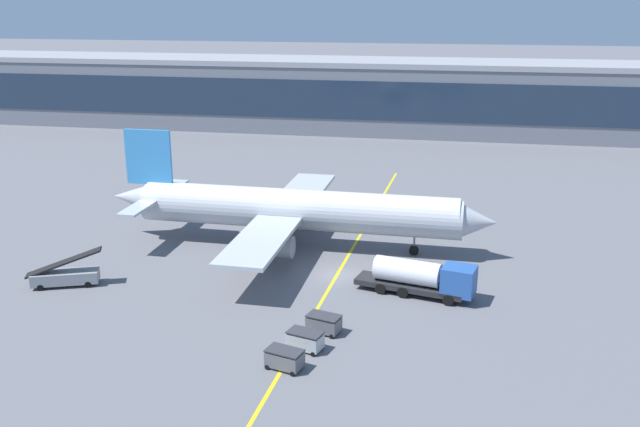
{
  "coord_description": "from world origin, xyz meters",
  "views": [
    {
      "loc": [
        10.22,
        -62.24,
        25.84
      ],
      "look_at": [
        -2.75,
        5.26,
        4.5
      ],
      "focal_mm": 39.39,
      "sensor_mm": 36.0,
      "label": 1
    }
  ],
  "objects_px": {
    "fuel_tanker": "(423,277)",
    "baggage_cart_2": "(324,323)",
    "belt_loader": "(65,276)",
    "main_airliner": "(296,209)",
    "baggage_cart_0": "(285,359)",
    "baggage_cart_1": "(305,340)"
  },
  "relations": [
    {
      "from": "baggage_cart_2",
      "to": "baggage_cart_0",
      "type": "bearing_deg",
      "value": -105.75
    },
    {
      "from": "belt_loader",
      "to": "baggage_cart_0",
      "type": "bearing_deg",
      "value": -24.89
    },
    {
      "from": "belt_loader",
      "to": "main_airliner",
      "type": "bearing_deg",
      "value": 37.8
    },
    {
      "from": "fuel_tanker",
      "to": "belt_loader",
      "type": "bearing_deg",
      "value": -173.05
    },
    {
      "from": "fuel_tanker",
      "to": "belt_loader",
      "type": "distance_m",
      "value": 33.04
    },
    {
      "from": "baggage_cart_0",
      "to": "baggage_cart_2",
      "type": "distance_m",
      "value": 6.4
    },
    {
      "from": "baggage_cart_0",
      "to": "baggage_cart_1",
      "type": "bearing_deg",
      "value": 74.25
    },
    {
      "from": "fuel_tanker",
      "to": "main_airliner",
      "type": "bearing_deg",
      "value": 143.19
    },
    {
      "from": "fuel_tanker",
      "to": "baggage_cart_2",
      "type": "distance_m",
      "value": 11.55
    },
    {
      "from": "main_airliner",
      "to": "baggage_cart_2",
      "type": "relative_size",
      "value": 14.13
    },
    {
      "from": "baggage_cart_2",
      "to": "fuel_tanker",
      "type": "bearing_deg",
      "value": 49.97
    },
    {
      "from": "belt_loader",
      "to": "baggage_cart_2",
      "type": "distance_m",
      "value": 25.84
    },
    {
      "from": "main_airliner",
      "to": "baggage_cart_0",
      "type": "height_order",
      "value": "main_airliner"
    },
    {
      "from": "main_airliner",
      "to": "belt_loader",
      "type": "relative_size",
      "value": 6.06
    },
    {
      "from": "belt_loader",
      "to": "baggage_cart_1",
      "type": "relative_size",
      "value": 2.33
    },
    {
      "from": "fuel_tanker",
      "to": "baggage_cart_0",
      "type": "xyz_separation_m",
      "value": [
        -9.14,
        -14.97,
        -0.96
      ]
    },
    {
      "from": "belt_loader",
      "to": "baggage_cart_0",
      "type": "height_order",
      "value": "belt_loader"
    },
    {
      "from": "baggage_cart_2",
      "to": "belt_loader",
      "type": "bearing_deg",
      "value": 169.26
    },
    {
      "from": "main_airliner",
      "to": "fuel_tanker",
      "type": "distance_m",
      "value": 17.74
    },
    {
      "from": "baggage_cart_0",
      "to": "main_airliner",
      "type": "bearing_deg",
      "value": 100.93
    },
    {
      "from": "main_airliner",
      "to": "baggage_cart_2",
      "type": "bearing_deg",
      "value": -70.99
    },
    {
      "from": "fuel_tanker",
      "to": "baggage_cart_2",
      "type": "relative_size",
      "value": 3.74
    }
  ]
}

